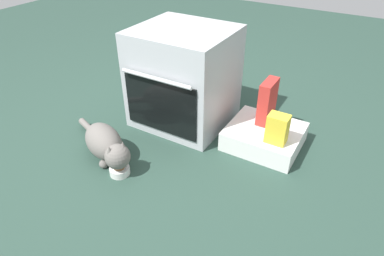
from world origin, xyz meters
name	(u,v)px	position (x,y,z in m)	size (l,w,h in m)	color
ground	(155,152)	(0.00, 0.00, 0.00)	(8.00, 8.00, 0.00)	#284238
oven	(184,77)	(-0.05, 0.44, 0.33)	(0.62, 0.61, 0.66)	#B7BABF
pantry_cabinet	(264,136)	(0.56, 0.43, 0.06)	(0.45, 0.41, 0.13)	white
food_bowl	(120,170)	(-0.06, -0.26, 0.03)	(0.12, 0.12, 0.07)	white
cat	(106,144)	(-0.21, -0.20, 0.11)	(0.65, 0.35, 0.22)	slate
cereal_box	(267,101)	(0.52, 0.52, 0.27)	(0.07, 0.18, 0.28)	#B72D28
snack_bag	(277,129)	(0.66, 0.33, 0.22)	(0.12, 0.09, 0.18)	yellow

